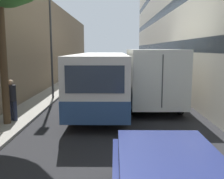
# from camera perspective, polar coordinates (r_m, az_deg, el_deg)

# --- Properties ---
(ground_plane) EXTENTS (150.00, 150.00, 0.00)m
(ground_plane) POSITION_cam_1_polar(r_m,az_deg,el_deg) (14.67, 0.54, -3.22)
(ground_plane) COLOR #232326
(sidewalk_left) EXTENTS (1.62, 60.00, 0.11)m
(sidewalk_left) POSITION_cam_1_polar(r_m,az_deg,el_deg) (15.27, -15.81, -2.86)
(sidewalk_left) COLOR #9E998E
(sidewalk_left) RESTS_ON ground_plane
(building_left_shopfront) EXTENTS (2.40, 60.00, 6.95)m
(building_left_shopfront) POSITION_cam_1_polar(r_m,az_deg,el_deg) (15.63, -23.11, 8.48)
(building_left_shopfront) COLOR #847056
(building_left_shopfront) RESTS_ON ground_plane
(bus) EXTENTS (2.52, 9.78, 2.81)m
(bus) POSITION_cam_1_polar(r_m,az_deg,el_deg) (13.83, -2.27, 2.36)
(bus) COLOR silver
(bus) RESTS_ON ground_plane
(box_truck) EXTENTS (2.47, 8.15, 3.03)m
(box_truck) POSITION_cam_1_polar(r_m,az_deg,el_deg) (14.90, 8.27, 3.23)
(box_truck) COLOR silver
(box_truck) RESTS_ON ground_plane
(panel_van) EXTENTS (1.90, 4.70, 2.01)m
(panel_van) POSITION_cam_1_polar(r_m,az_deg,el_deg) (23.34, -3.41, 4.04)
(panel_van) COLOR #BCBCC1
(panel_van) RESTS_ON ground_plane
(pedestrian) EXTENTS (0.40, 0.38, 1.71)m
(pedestrian) POSITION_cam_1_polar(r_m,az_deg,el_deg) (11.55, -21.03, -1.89)
(pedestrian) COLOR #23283D
(pedestrian) RESTS_ON sidewalk_left
(street_lamp) EXTENTS (0.36, 0.80, 7.13)m
(street_lamp) POSITION_cam_1_polar(r_m,az_deg,el_deg) (16.14, -13.33, 15.58)
(street_lamp) COLOR #38383D
(street_lamp) RESTS_ON sidewalk_left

